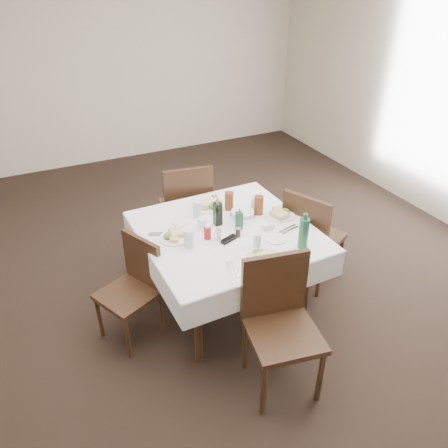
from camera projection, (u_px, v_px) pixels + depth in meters
name	position (u px, v px, depth m)	size (l,w,h in m)	color
ground_plane	(206.00, 291.00, 4.03)	(7.00, 7.00, 0.00)	black
room_shell	(201.00, 107.00, 3.14)	(6.04, 7.04, 2.80)	beige
dining_table	(227.00, 238.00, 3.54)	(1.36, 1.36, 0.76)	black
chair_north	(187.00, 204.00, 4.29)	(0.53, 0.53, 0.99)	black
chair_south	(279.00, 315.00, 2.95)	(0.54, 0.54, 0.98)	black
chair_east	(310.00, 234.00, 3.86)	(0.60, 0.60, 0.95)	black
chair_west	(135.00, 282.00, 3.38)	(0.53, 0.53, 0.84)	black
meal_north	(210.00, 205.00, 3.81)	(0.29, 0.29, 0.06)	white
meal_south	(262.00, 258.00, 3.13)	(0.29, 0.29, 0.06)	white
meal_east	(280.00, 214.00, 3.68)	(0.25, 0.25, 0.06)	white
meal_west	(174.00, 236.00, 3.39)	(0.24, 0.24, 0.05)	white
side_plate_a	(181.00, 221.00, 3.61)	(0.16, 0.16, 0.01)	white
side_plate_b	(276.00, 239.00, 3.38)	(0.17, 0.17, 0.01)	white
water_n	(197.00, 209.00, 3.66)	(0.08, 0.08, 0.14)	silver
water_s	(258.00, 240.00, 3.27)	(0.06, 0.06, 0.12)	silver
water_e	(255.00, 205.00, 3.73)	(0.07, 0.07, 0.13)	silver
water_w	(189.00, 238.00, 3.27)	(0.08, 0.08, 0.15)	silver
iced_tea_a	(229.00, 201.00, 3.75)	(0.08, 0.08, 0.16)	#6A2F12
iced_tea_b	(259.00, 205.00, 3.69)	(0.08, 0.08, 0.16)	#6A2F12
bread_basket	(243.00, 215.00, 3.64)	(0.21, 0.21, 0.07)	silver
oil_cruet_dark	(218.00, 213.00, 3.52)	(0.06, 0.06, 0.25)	black
oil_cruet_green	(239.00, 220.00, 3.47)	(0.05, 0.05, 0.20)	#215F3D
ketchup_bottle	(207.00, 232.00, 3.37)	(0.06, 0.06, 0.12)	maroon
salt_shaker	(219.00, 235.00, 3.36)	(0.04, 0.04, 0.09)	white
pepper_shaker	(238.00, 232.00, 3.40)	(0.04, 0.04, 0.09)	#3B271D
coffee_mug	(202.00, 223.00, 3.51)	(0.12, 0.12, 0.09)	white
sunglasses	(229.00, 239.00, 3.36)	(0.14, 0.09, 0.03)	black
green_bottle	(304.00, 233.00, 3.23)	(0.07, 0.07, 0.29)	#215F3D
sugar_caddy	(268.00, 226.00, 3.50)	(0.10, 0.07, 0.05)	white
cutlery_n	(217.00, 200.00, 3.94)	(0.07, 0.19, 0.01)	silver
cutlery_s	(233.00, 269.00, 3.05)	(0.08, 0.20, 0.01)	silver
cutlery_e	(288.00, 230.00, 3.50)	(0.21, 0.10, 0.01)	silver
cutlery_w	(161.00, 234.00, 3.44)	(0.21, 0.13, 0.01)	silver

